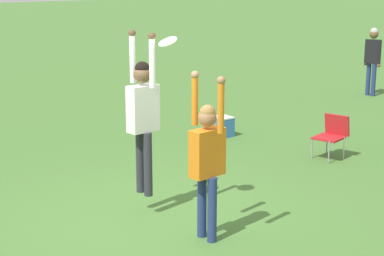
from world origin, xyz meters
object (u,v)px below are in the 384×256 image
(person_jumping, at_px, (143,109))
(person_defending, at_px, (207,154))
(cooler_box, at_px, (223,126))
(person_spectator_near, at_px, (373,55))
(frisbee, at_px, (168,42))
(camping_chair_0, at_px, (332,133))

(person_jumping, height_order, person_defending, person_jumping)
(cooler_box, bearing_deg, person_spectator_near, 99.05)
(frisbee, xyz_separation_m, cooler_box, (-3.03, 3.48, -2.23))
(camping_chair_0, bearing_deg, person_spectator_near, -72.64)
(person_defending, relative_size, frisbee, 8.35)
(person_jumping, relative_size, frisbee, 8.91)
(frisbee, xyz_separation_m, camping_chair_0, (-0.61, 4.03, -1.96))
(person_jumping, bearing_deg, person_spectator_near, 14.81)
(camping_chair_0, relative_size, cooler_box, 1.94)
(person_defending, xyz_separation_m, frisbee, (-0.87, 0.03, 1.30))
(cooler_box, bearing_deg, person_defending, -41.91)
(person_jumping, distance_m, frisbee, 1.02)
(frisbee, bearing_deg, person_defending, -1.86)
(person_jumping, height_order, person_spectator_near, person_jumping)
(person_jumping, relative_size, cooler_box, 5.54)
(person_jumping, xyz_separation_m, person_defending, (1.26, 0.12, -0.37))
(person_defending, xyz_separation_m, camping_chair_0, (-1.48, 4.06, -0.66))
(person_spectator_near, relative_size, cooler_box, 4.48)
(camping_chair_0, distance_m, person_spectator_near, 6.49)
(camping_chair_0, height_order, cooler_box, camping_chair_0)
(person_jumping, bearing_deg, person_defending, -90.00)
(cooler_box, bearing_deg, camping_chair_0, 12.82)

